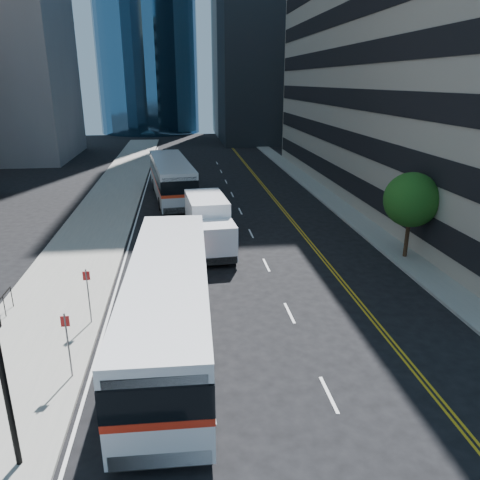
{
  "coord_description": "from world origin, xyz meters",
  "views": [
    {
      "loc": [
        -4.22,
        -16.96,
        10.2
      ],
      "look_at": [
        -1.49,
        4.54,
        2.8
      ],
      "focal_mm": 35.0,
      "sensor_mm": 36.0,
      "label": 1
    }
  ],
  "objects_px": {
    "street_tree": "(411,200)",
    "lamp_post": "(5,384)",
    "bus_rear": "(171,178)",
    "bus_front": "(169,302)",
    "box_truck": "(209,224)"
  },
  "relations": [
    {
      "from": "box_truck",
      "to": "lamp_post",
      "type": "bearing_deg",
      "value": -115.07
    },
    {
      "from": "street_tree",
      "to": "lamp_post",
      "type": "bearing_deg",
      "value": -142.13
    },
    {
      "from": "bus_rear",
      "to": "street_tree",
      "type": "bearing_deg",
      "value": -57.17
    },
    {
      "from": "street_tree",
      "to": "lamp_post",
      "type": "distance_m",
      "value": 22.82
    },
    {
      "from": "lamp_post",
      "to": "bus_rear",
      "type": "relative_size",
      "value": 0.33
    },
    {
      "from": "bus_front",
      "to": "bus_rear",
      "type": "xyz_separation_m",
      "value": [
        -0.22,
        25.37,
        -0.02
      ]
    },
    {
      "from": "box_truck",
      "to": "bus_front",
      "type": "bearing_deg",
      "value": -106.05
    },
    {
      "from": "street_tree",
      "to": "lamp_post",
      "type": "xyz_separation_m",
      "value": [
        -18.0,
        -14.0,
        -0.92
      ]
    },
    {
      "from": "bus_rear",
      "to": "lamp_post",
      "type": "bearing_deg",
      "value": -103.52
    },
    {
      "from": "lamp_post",
      "to": "bus_front",
      "type": "bearing_deg",
      "value": 55.09
    },
    {
      "from": "lamp_post",
      "to": "street_tree",
      "type": "bearing_deg",
      "value": 37.87
    },
    {
      "from": "lamp_post",
      "to": "bus_rear",
      "type": "xyz_separation_m",
      "value": [
        3.89,
        31.26,
        -0.82
      ]
    },
    {
      "from": "lamp_post",
      "to": "bus_front",
      "type": "height_order",
      "value": "lamp_post"
    },
    {
      "from": "lamp_post",
      "to": "bus_front",
      "type": "relative_size",
      "value": 0.33
    },
    {
      "from": "bus_front",
      "to": "box_truck",
      "type": "distance_m",
      "value": 11.44
    }
  ]
}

